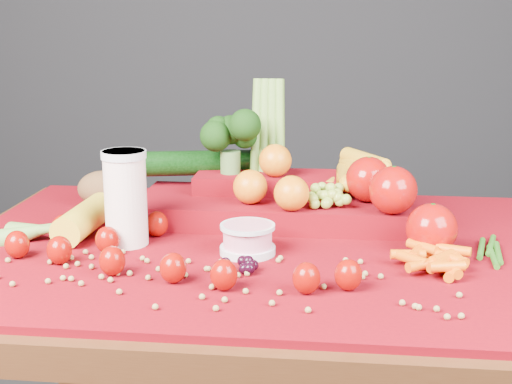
# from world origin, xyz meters

# --- Properties ---
(table) EXTENTS (1.10, 0.80, 0.75)m
(table) POSITION_xyz_m (0.00, 0.00, 0.66)
(table) COLOR #381B0C
(table) RESTS_ON ground
(red_cloth) EXTENTS (1.05, 0.75, 0.01)m
(red_cloth) POSITION_xyz_m (0.00, 0.00, 0.76)
(red_cloth) COLOR #6A030A
(red_cloth) RESTS_ON table
(milk_glass) EXTENTS (0.08, 0.08, 0.17)m
(milk_glass) POSITION_xyz_m (-0.22, -0.03, 0.85)
(milk_glass) COLOR white
(milk_glass) RESTS_ON red_cloth
(yogurt_bowl) EXTENTS (0.09, 0.09, 0.05)m
(yogurt_bowl) POSITION_xyz_m (-0.01, -0.06, 0.79)
(yogurt_bowl) COLOR silver
(yogurt_bowl) RESTS_ON red_cloth
(strawberry_scatter) EXTENTS (0.58, 0.28, 0.05)m
(strawberry_scatter) POSITION_xyz_m (-0.15, -0.14, 0.79)
(strawberry_scatter) COLOR #9C1200
(strawberry_scatter) RESTS_ON red_cloth
(dark_grape_cluster) EXTENTS (0.06, 0.05, 0.03)m
(dark_grape_cluster) POSITION_xyz_m (-0.00, -0.14, 0.78)
(dark_grape_cluster) COLOR black
(dark_grape_cluster) RESTS_ON red_cloth
(soybean_scatter) EXTENTS (0.84, 0.24, 0.01)m
(soybean_scatter) POSITION_xyz_m (0.00, -0.20, 0.77)
(soybean_scatter) COLOR olive
(soybean_scatter) RESTS_ON red_cloth
(corn_ear) EXTENTS (0.19, 0.23, 0.06)m
(corn_ear) POSITION_xyz_m (-0.36, -0.01, 0.78)
(corn_ear) COLOR gold
(corn_ear) RESTS_ON red_cloth
(potato) EXTENTS (0.11, 0.08, 0.08)m
(potato) POSITION_xyz_m (-0.34, 0.21, 0.80)
(potato) COLOR brown
(potato) RESTS_ON red_cloth
(baby_carrot_pile) EXTENTS (0.17, 0.17, 0.03)m
(baby_carrot_pile) POSITION_xyz_m (0.29, -0.11, 0.78)
(baby_carrot_pile) COLOR #D85507
(baby_carrot_pile) RESTS_ON red_cloth
(green_bean_pile) EXTENTS (0.14, 0.12, 0.01)m
(green_bean_pile) POSITION_xyz_m (0.40, -0.01, 0.77)
(green_bean_pile) COLOR #276216
(green_bean_pile) RESTS_ON red_cloth
(produce_mound) EXTENTS (0.62, 0.36, 0.27)m
(produce_mound) POSITION_xyz_m (0.05, 0.15, 0.82)
(produce_mound) COLOR #6A030A
(produce_mound) RESTS_ON red_cloth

